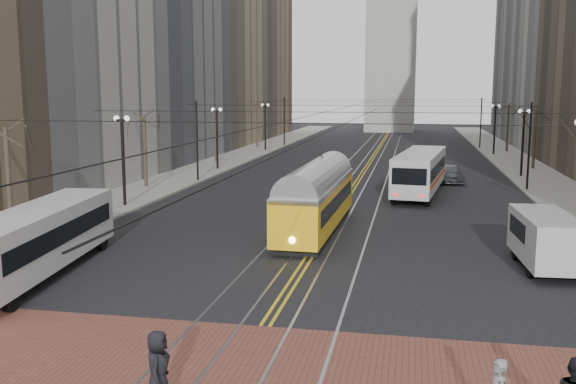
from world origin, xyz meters
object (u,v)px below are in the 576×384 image
at_px(sedan_grey, 451,173).
at_px(pedestrian_a, 158,368).
at_px(cargo_van, 545,242).
at_px(streetcar, 317,204).
at_px(rear_bus, 420,173).
at_px(sedan_silver, 416,162).
at_px(sedan_parked, 571,241).
at_px(transit_bus, 38,242).

xyz_separation_m(sedan_grey, pedestrian_a, (-8.83, -40.12, 0.18)).
xyz_separation_m(cargo_van, pedestrian_a, (-11.30, -14.27, -0.23)).
bearing_deg(cargo_van, streetcar, 148.53).
height_order(rear_bus, pedestrian_a, rear_bus).
bearing_deg(cargo_van, rear_bus, 101.15).
xyz_separation_m(rear_bus, sedan_silver, (-0.24, 14.63, -0.76)).
bearing_deg(rear_bus, sedan_parked, -61.63).
relative_size(sedan_silver, sedan_parked, 0.93).
relative_size(rear_bus, sedan_parked, 2.32).
xyz_separation_m(sedan_silver, pedestrian_a, (-6.06, -47.96, 0.15)).
distance_m(cargo_van, sedan_grey, 25.97).
relative_size(streetcar, sedan_grey, 2.80).
distance_m(transit_bus, sedan_silver, 41.44).
bearing_deg(rear_bus, sedan_grey, 76.77).
bearing_deg(sedan_grey, streetcar, -117.58).
distance_m(sedan_grey, pedestrian_a, 41.08).
height_order(sedan_silver, sedan_parked, sedan_silver).
bearing_deg(sedan_silver, cargo_van, -89.23).
relative_size(cargo_van, pedestrian_a, 2.87).
bearing_deg(pedestrian_a, sedan_parked, -48.29).
bearing_deg(rear_bus, cargo_van, -68.11).
bearing_deg(sedan_parked, transit_bus, -157.45).
bearing_deg(pedestrian_a, transit_bus, 33.37).
height_order(transit_bus, sedan_grey, transit_bus).
relative_size(transit_bus, pedestrian_a, 5.99).
xyz_separation_m(streetcar, cargo_van, (10.50, -5.56, -0.29)).
bearing_deg(pedestrian_a, sedan_grey, -22.86).
height_order(rear_bus, sedan_silver, rear_bus).
relative_size(sedan_silver, pedestrian_a, 2.58).
relative_size(sedan_grey, sedan_parked, 0.87).
bearing_deg(cargo_van, sedan_silver, 95.29).
bearing_deg(sedan_silver, rear_bus, -97.13).
xyz_separation_m(streetcar, sedan_grey, (8.03, 20.29, -0.70)).
bearing_deg(cargo_van, pedestrian_a, -131.92).
bearing_deg(rear_bus, transit_bus, -115.25).
xyz_separation_m(streetcar, pedestrian_a, (-0.80, -19.84, -0.52)).
relative_size(cargo_van, sedan_grey, 1.19).
relative_size(transit_bus, sedan_parked, 2.16).
bearing_deg(sedan_silver, transit_bus, -119.31).
bearing_deg(sedan_parked, streetcar, 168.82).
bearing_deg(rear_bus, sedan_silver, 98.13).
bearing_deg(sedan_grey, transit_bus, -125.99).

